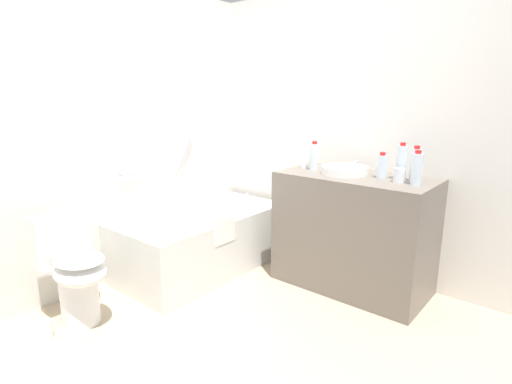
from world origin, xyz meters
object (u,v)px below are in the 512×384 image
at_px(water_bottle_0, 402,162).
at_px(toilet, 73,269).
at_px(drinking_glass_0, 399,175).
at_px(water_bottle_1, 382,166).
at_px(water_bottle_2, 415,165).
at_px(sink_faucet, 357,166).
at_px(water_bottle_3, 314,157).
at_px(bathtub, 201,238).
at_px(sink_basin, 344,170).
at_px(toilet_paper_roll, 43,330).
at_px(water_bottle_4, 417,169).
at_px(drinking_glass_1, 304,162).

bearing_deg(water_bottle_0, toilet, 138.79).
relative_size(water_bottle_0, drinking_glass_0, 2.68).
distance_m(water_bottle_1, water_bottle_2, 0.23).
bearing_deg(water_bottle_2, sink_faucet, 74.57).
distance_m(water_bottle_0, water_bottle_3, 0.67).
bearing_deg(water_bottle_3, sink_faucet, -52.00).
xyz_separation_m(bathtub, drinking_glass_0, (0.48, -1.48, 0.67)).
xyz_separation_m(sink_basin, toilet_paper_roll, (-1.86, 1.03, -0.86)).
distance_m(bathtub, sink_faucet, 1.43).
xyz_separation_m(water_bottle_2, water_bottle_4, (-0.10, -0.04, -0.01)).
height_order(water_bottle_2, drinking_glass_0, water_bottle_2).
xyz_separation_m(sink_faucet, water_bottle_0, (-0.14, -0.40, 0.09)).
relative_size(water_bottle_2, water_bottle_4, 1.08).
relative_size(toilet, water_bottle_0, 2.78).
bearing_deg(water_bottle_3, bathtub, 122.69).
height_order(water_bottle_4, drinking_glass_1, water_bottle_4).
relative_size(water_bottle_4, toilet_paper_roll, 2.01).
xyz_separation_m(sink_faucet, toilet_paper_roll, (-2.06, 1.03, -0.86)).
bearing_deg(toilet, water_bottle_1, 52.26).
distance_m(water_bottle_2, water_bottle_4, 0.11).
xyz_separation_m(water_bottle_1, drinking_glass_0, (-0.07, -0.15, -0.04)).
relative_size(toilet, water_bottle_1, 3.91).
relative_size(water_bottle_2, drinking_glass_1, 2.58).
xyz_separation_m(water_bottle_3, toilet_paper_roll, (-1.86, 0.77, -0.93)).
height_order(water_bottle_3, drinking_glass_0, water_bottle_3).
height_order(bathtub, water_bottle_0, water_bottle_0).
relative_size(sink_basin, toilet_paper_roll, 3.03).
xyz_separation_m(sink_faucet, drinking_glass_1, (-0.18, 0.38, 0.01)).
bearing_deg(sink_faucet, toilet_paper_roll, 153.47).
relative_size(water_bottle_4, drinking_glass_1, 2.40).
distance_m(water_bottle_4, drinking_glass_1, 0.92).
relative_size(water_bottle_2, toilet_paper_roll, 2.16).
bearing_deg(sink_faucet, bathtub, 124.09).
height_order(water_bottle_3, drinking_glass_1, water_bottle_3).
relative_size(sink_faucet, water_bottle_3, 0.67).
distance_m(sink_basin, water_bottle_4, 0.55).
distance_m(sink_basin, toilet_paper_roll, 2.29).
bearing_deg(bathtub, water_bottle_1, -67.67).
height_order(sink_basin, water_bottle_1, water_bottle_1).
distance_m(bathtub, sink_basin, 1.33).
relative_size(sink_faucet, water_bottle_1, 0.82).
relative_size(water_bottle_0, drinking_glass_1, 2.72).
bearing_deg(drinking_glass_1, water_bottle_2, -87.51).
bearing_deg(sink_basin, drinking_glass_0, -94.14).
bearing_deg(drinking_glass_0, toilet_paper_roll, 141.52).
xyz_separation_m(toilet, drinking_glass_0, (1.58, -1.49, 0.57)).
bearing_deg(drinking_glass_0, water_bottle_4, -90.82).
relative_size(water_bottle_4, drinking_glass_0, 2.36).
bearing_deg(toilet, water_bottle_2, 48.39).
relative_size(water_bottle_0, water_bottle_3, 1.15).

